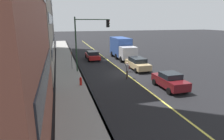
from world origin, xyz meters
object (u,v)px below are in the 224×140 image
fire_hydrant (81,82)px  truck_blue (122,48)px  traffic_light_mast (88,35)px  street_sign_post (72,58)px  car_maroon (170,81)px  pedestrian_with_backpack (127,69)px  car_tan (137,63)px  car_red (93,55)px

fire_hydrant → truck_blue: bearing=-34.1°
traffic_light_mast → street_sign_post: 3.71m
truck_blue → traffic_light_mast: traffic_light_mast is taller
car_maroon → pedestrian_with_backpack: 4.82m
car_maroon → pedestrian_with_backpack: bearing=32.4°
car_tan → truck_blue: truck_blue is taller
traffic_light_mast → fire_hydrant: traffic_light_mast is taller
car_red → pedestrian_with_backpack: size_ratio=2.54×
pedestrian_with_backpack → traffic_light_mast: size_ratio=0.27×
traffic_light_mast → truck_blue: bearing=-43.6°
truck_blue → traffic_light_mast: 9.86m
car_red → truck_blue: truck_blue is taller
car_red → car_tan: 8.95m
truck_blue → traffic_light_mast: (-6.88, 6.55, 2.66)m
truck_blue → fire_hydrant: truck_blue is taller
traffic_light_mast → street_sign_post: (1.37, 1.98, -2.82)m
traffic_light_mast → street_sign_post: size_ratio=2.42×
truck_blue → pedestrian_with_backpack: truck_blue is taller
traffic_light_mast → fire_hydrant: 6.78m
truck_blue → street_sign_post: size_ratio=2.70×
pedestrian_with_backpack → car_red: bearing=9.0°
street_sign_post → fire_hydrant: street_sign_post is taller
car_red → traffic_light_mast: traffic_light_mast is taller
pedestrian_with_backpack → street_sign_post: (5.35, 5.42, 0.55)m
car_red → fire_hydrant: (-12.34, 3.36, -0.26)m
car_red → street_sign_post: size_ratio=1.68×
car_maroon → fire_hydrant: size_ratio=4.07×
car_red → truck_blue: (-0.20, -4.87, 1.03)m
truck_blue → pedestrian_with_backpack: 11.32m
car_red → car_maroon: bearing=-164.0°
truck_blue → car_maroon: bearing=178.0°
truck_blue → street_sign_post: bearing=122.9°
truck_blue → street_sign_post: (-5.51, 8.53, -0.17)m
car_tan → truck_blue: bearing=-3.9°
car_maroon → car_red: bearing=16.0°
car_tan → pedestrian_with_backpack: size_ratio=2.58×
pedestrian_with_backpack → street_sign_post: bearing=45.4°
car_maroon → truck_blue: truck_blue is taller
car_tan → street_sign_post: 8.32m
car_tan → fire_hydrant: (-4.52, 7.71, -0.33)m
car_red → truck_blue: 4.98m
car_tan → traffic_light_mast: bearing=83.0°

